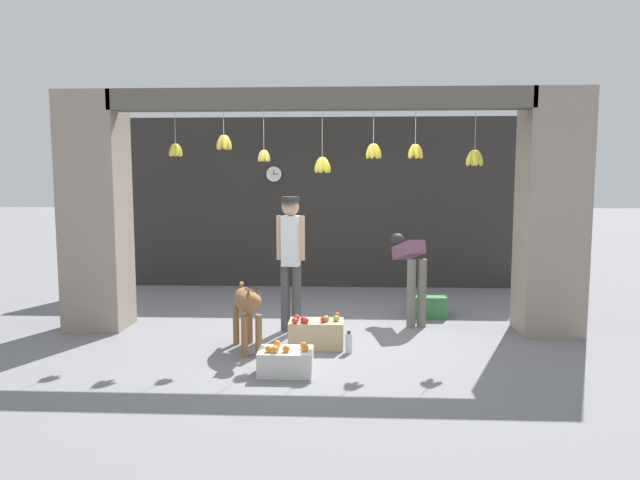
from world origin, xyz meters
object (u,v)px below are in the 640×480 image
object	(u,v)px
fruit_crate_oranges	(286,361)
produce_box_green	(429,306)
worker_stooping	(410,265)
shopkeeper	(291,253)
water_bottle	(349,343)
fruit_crate_apples	(316,333)
wall_clock	(274,174)
dog	(247,305)

from	to	relation	value
fruit_crate_oranges	produce_box_green	bearing A→B (deg)	54.48
worker_stooping	produce_box_green	bearing A→B (deg)	32.37
shopkeeper	water_bottle	size ratio (longest dim) A/B	6.86
produce_box_green	worker_stooping	bearing A→B (deg)	-131.62
shopkeeper	produce_box_green	xyz separation A→B (m)	(1.77, 0.84, -0.81)
fruit_crate_oranges	fruit_crate_apples	distance (m)	0.90
shopkeeper	fruit_crate_oranges	distance (m)	1.72
fruit_crate_apples	produce_box_green	xyz separation A→B (m)	(1.43, 1.48, -0.01)
shopkeeper	produce_box_green	size ratio (longest dim) A/B	3.89
fruit_crate_apples	wall_clock	bearing A→B (deg)	104.30
shopkeeper	worker_stooping	size ratio (longest dim) A/B	1.46
worker_stooping	produce_box_green	size ratio (longest dim) A/B	2.65
fruit_crate_oranges	wall_clock	world-z (taller)	wall_clock
fruit_crate_apples	dog	bearing A→B (deg)	-167.57
worker_stooping	water_bottle	size ratio (longest dim) A/B	4.68
wall_clock	produce_box_green	bearing A→B (deg)	-40.79
worker_stooping	fruit_crate_oranges	distance (m)	2.50
fruit_crate_oranges	produce_box_green	world-z (taller)	fruit_crate_oranges
water_bottle	shopkeeper	bearing A→B (deg)	129.44
dog	fruit_crate_apples	size ratio (longest dim) A/B	1.48
dog	produce_box_green	world-z (taller)	dog
worker_stooping	wall_clock	world-z (taller)	wall_clock
water_bottle	dog	bearing A→B (deg)	177.68
wall_clock	worker_stooping	bearing A→B (deg)	-49.40
worker_stooping	dog	bearing A→B (deg)	-161.11
water_bottle	worker_stooping	bearing A→B (deg)	59.95
fruit_crate_oranges	water_bottle	bearing A→B (deg)	48.21
produce_box_green	water_bottle	world-z (taller)	produce_box_green
worker_stooping	fruit_crate_apples	size ratio (longest dim) A/B	1.87
dog	fruit_crate_oranges	size ratio (longest dim) A/B	1.73
fruit_crate_oranges	shopkeeper	bearing A→B (deg)	93.63
shopkeeper	fruit_crate_oranges	xyz separation A→B (m)	(0.10, -1.51, -0.83)
dog	shopkeeper	xyz separation A→B (m)	(0.39, 0.80, 0.45)
worker_stooping	wall_clock	xyz separation A→B (m)	(-2.01, 2.35, 1.17)
fruit_crate_apples	water_bottle	size ratio (longest dim) A/B	2.50
fruit_crate_oranges	wall_clock	bearing A→B (deg)	98.48
dog	water_bottle	bearing A→B (deg)	66.28
produce_box_green	water_bottle	bearing A→B (deg)	-122.72
worker_stooping	fruit_crate_apples	distance (m)	1.70
dog	fruit_crate_apples	bearing A→B (deg)	81.03
shopkeeper	dog	bearing A→B (deg)	71.81
shopkeeper	water_bottle	bearing A→B (deg)	137.08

